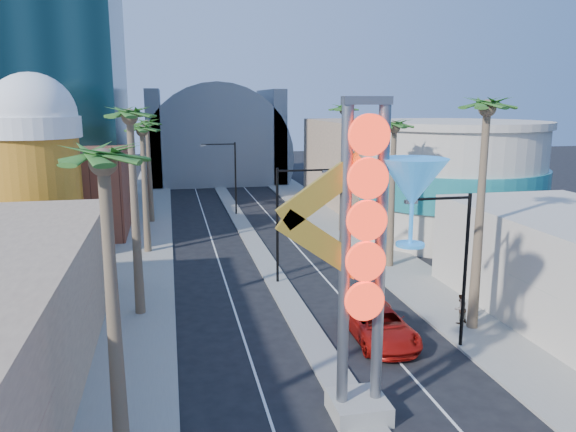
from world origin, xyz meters
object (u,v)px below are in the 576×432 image
at_px(neon_sign, 384,238).
at_px(pedestrian_b, 460,309).
at_px(red_pickup, 379,325).
at_px(pedestrian_a, 474,313).

xyz_separation_m(neon_sign, pedestrian_b, (7.77, 7.67, -6.32)).
xyz_separation_m(red_pickup, pedestrian_b, (5.16, 0.97, 0.14)).
relative_size(neon_sign, pedestrian_a, 8.07).
bearing_deg(pedestrian_b, red_pickup, -4.08).
relative_size(neon_sign, pedestrian_b, 7.46).
distance_m(neon_sign, red_pickup, 9.66).
xyz_separation_m(neon_sign, red_pickup, (2.61, 6.69, -6.45)).
relative_size(neon_sign, red_pickup, 2.04).
bearing_deg(red_pickup, pedestrian_a, 4.18).
relative_size(pedestrian_a, pedestrian_b, 0.92).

